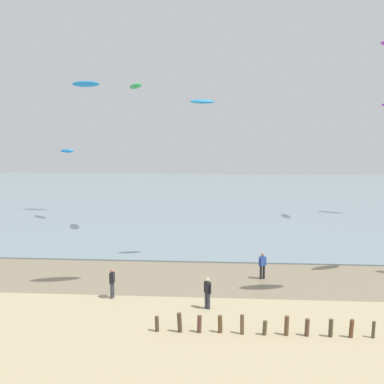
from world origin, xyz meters
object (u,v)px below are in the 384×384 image
at_px(person_by_waterline, 112,282).
at_px(kite_aloft_2, 67,151).
at_px(kite_aloft_10, 136,86).
at_px(person_nearest_camera, 207,292).
at_px(kite_aloft_8, 86,84).
at_px(person_left_flank, 262,265).
at_px(kite_aloft_9, 202,101).

xyz_separation_m(person_by_waterline, kite_aloft_2, (-10.27, 23.09, 6.48)).
bearing_deg(person_by_waterline, kite_aloft_10, 95.89).
bearing_deg(kite_aloft_10, person_nearest_camera, -0.69).
bearing_deg(kite_aloft_2, person_nearest_camera, -12.77).
distance_m(person_nearest_camera, kite_aloft_8, 34.59).
xyz_separation_m(person_nearest_camera, person_left_flank, (3.32, 5.42, 0.00)).
bearing_deg(kite_aloft_10, kite_aloft_9, 13.01).
xyz_separation_m(person_left_flank, kite_aloft_9, (-4.10, 3.91, 10.61)).
bearing_deg(kite_aloft_2, kite_aloft_10, 10.14).
relative_size(person_nearest_camera, person_by_waterline, 1.00).
xyz_separation_m(person_by_waterline, kite_aloft_8, (-9.19, 26.91, 13.71)).
bearing_deg(person_left_flank, kite_aloft_9, 136.35).
bearing_deg(kite_aloft_9, person_by_waterline, -135.46).
distance_m(person_by_waterline, kite_aloft_8, 31.57).
relative_size(person_nearest_camera, kite_aloft_10, 0.59).
bearing_deg(person_by_waterline, kite_aloft_8, 108.85).
height_order(person_left_flank, kite_aloft_8, kite_aloft_8).
xyz_separation_m(person_left_flank, kite_aloft_8, (-18.00, 22.74, 13.71)).
bearing_deg(person_nearest_camera, kite_aloft_9, 94.79).
height_order(person_nearest_camera, kite_aloft_9, kite_aloft_9).
distance_m(person_left_flank, kite_aloft_10, 21.05).
height_order(kite_aloft_9, kite_aloft_10, kite_aloft_10).
height_order(kite_aloft_8, kite_aloft_9, kite_aloft_8).
distance_m(person_left_flank, kite_aloft_2, 27.64).
height_order(person_nearest_camera, kite_aloft_8, kite_aloft_8).
bearing_deg(kite_aloft_9, kite_aloft_2, 119.71).
relative_size(person_by_waterline, person_left_flank, 1.00).
height_order(person_nearest_camera, kite_aloft_10, kite_aloft_10).
xyz_separation_m(person_nearest_camera, kite_aloft_2, (-15.76, 24.33, 6.48)).
xyz_separation_m(kite_aloft_2, kite_aloft_8, (1.08, 3.82, 7.23)).
height_order(person_by_waterline, person_left_flank, same).
bearing_deg(person_nearest_camera, kite_aloft_8, 117.53).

